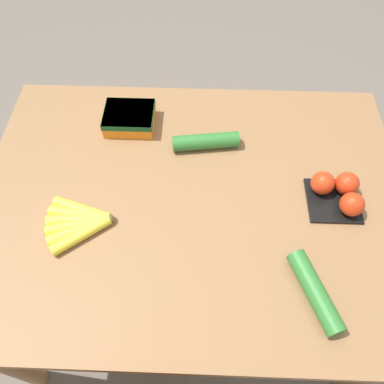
{
  "coord_description": "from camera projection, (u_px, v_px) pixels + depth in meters",
  "views": [
    {
      "loc": [
        -0.02,
        0.62,
        1.68
      ],
      "look_at": [
        0.0,
        0.0,
        0.75
      ],
      "focal_mm": 35.0,
      "sensor_mm": 36.0,
      "label": 1
    }
  ],
  "objects": [
    {
      "name": "dining_table",
      "position": [
        192.0,
        212.0,
        1.22
      ],
      "size": [
        1.32,
        0.98,
        0.72
      ],
      "color": "olive",
      "rests_on": "ground_plane"
    },
    {
      "name": "cucumber_near",
      "position": [
        315.0,
        292.0,
        0.95
      ],
      "size": [
        0.13,
        0.22,
        0.05
      ],
      "color": "#2D702D",
      "rests_on": "dining_table"
    },
    {
      "name": "banana_bunch",
      "position": [
        80.0,
        222.0,
        1.08
      ],
      "size": [
        0.19,
        0.19,
        0.03
      ],
      "color": "brown",
      "rests_on": "dining_table"
    },
    {
      "name": "cucumber_far",
      "position": [
        206.0,
        141.0,
        1.23
      ],
      "size": [
        0.22,
        0.08,
        0.05
      ],
      "color": "#2D702D",
      "rests_on": "dining_table"
    },
    {
      "name": "carrot_bag",
      "position": [
        129.0,
        117.0,
        1.28
      ],
      "size": [
        0.17,
        0.14,
        0.06
      ],
      "color": "orange",
      "rests_on": "dining_table"
    },
    {
      "name": "tomato_pack",
      "position": [
        339.0,
        192.0,
        1.11
      ],
      "size": [
        0.15,
        0.15,
        0.08
      ],
      "color": "black",
      "rests_on": "dining_table"
    },
    {
      "name": "ground_plane",
      "position": [
        192.0,
        281.0,
        1.74
      ],
      "size": [
        12.0,
        12.0,
        0.0
      ],
      "primitive_type": "plane",
      "color": "#665B51"
    }
  ]
}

